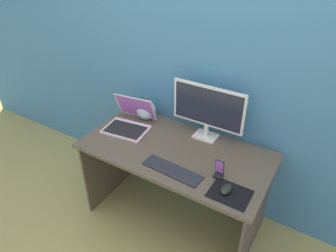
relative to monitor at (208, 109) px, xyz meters
name	(u,v)px	position (x,y,z in m)	size (l,w,h in m)	color
ground_plane	(174,216)	(-0.12, -0.26, -0.97)	(8.00, 8.00, 0.00)	#A19855
wall_back	(204,64)	(-0.12, 0.15, 0.28)	(6.00, 0.04, 2.50)	teal
desk	(175,165)	(-0.12, -0.26, -0.40)	(1.40, 0.71, 0.72)	brown
monitor	(208,109)	(0.00, 0.00, 0.00)	(0.57, 0.14, 0.43)	silver
laptop	(129,122)	(-0.59, -0.20, -0.20)	(0.39, 0.39, 0.24)	silver
fishbowl	(146,110)	(-0.56, -0.01, -0.17)	(0.17, 0.17, 0.17)	silver
keyboard_external	(172,170)	(-0.02, -0.48, -0.24)	(0.42, 0.12, 0.01)	#25262E
mousepad	(230,194)	(0.39, -0.48, -0.24)	(0.25, 0.20, 0.00)	black
mouse	(226,189)	(0.36, -0.47, -0.22)	(0.06, 0.10, 0.04)	black
phone_in_dock	(219,171)	(0.27, -0.37, -0.20)	(0.06, 0.06, 0.14)	black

